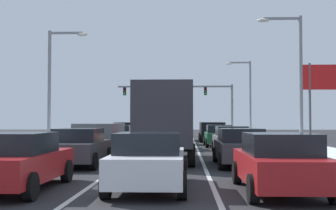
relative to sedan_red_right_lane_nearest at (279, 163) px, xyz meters
name	(u,v)px	position (x,y,z in m)	size (l,w,h in m)	color
ground_plane	(168,154)	(-3.32, 12.89, -0.76)	(128.78, 128.78, 0.00)	#28282B
lane_stripe_between_right_lane_and_center_lane	(197,148)	(-1.62, 17.84, -0.76)	(0.14, 54.48, 0.01)	silver
lane_stripe_between_center_lane_and_left_lane	(145,148)	(-5.02, 17.84, -0.76)	(0.14, 54.48, 0.01)	silver
snow_bank_right_shoulder	(278,144)	(3.68, 17.84, -0.50)	(2.05, 54.48, 0.54)	silver
snow_bank_left_shoulder	(65,141)	(-10.32, 17.84, -0.32)	(2.05, 54.48, 0.89)	silver
sedan_red_right_lane_nearest	(279,163)	(0.00, 0.00, 0.00)	(2.00, 4.50, 1.51)	maroon
sedan_charcoal_right_lane_second	(240,147)	(-0.17, 6.66, 0.00)	(2.00, 4.50, 1.51)	#38383D
sedan_gray_right_lane_third	(231,140)	(0.18, 13.45, 0.00)	(2.00, 4.50, 1.51)	slate
sedan_green_right_lane_fourth	(219,136)	(-0.03, 19.98, 0.00)	(2.00, 4.50, 1.51)	#1E5633
suv_black_right_lane_fifth	(212,130)	(-0.10, 27.15, 0.25)	(2.16, 4.90, 1.67)	black
sedan_white_center_lane_nearest	(149,161)	(-3.34, 0.44, 0.00)	(2.00, 4.50, 1.51)	silver
box_truck_center_lane_second	(166,119)	(-3.26, 8.54, 1.14)	(2.53, 7.20, 3.36)	maroon
sedan_tan_center_lane_third	(173,137)	(-3.16, 16.96, 0.00)	(2.00, 4.50, 1.51)	#937F60
sedan_navy_center_lane_fourth	(174,134)	(-3.27, 22.82, 0.00)	(2.00, 4.50, 1.51)	navy
suv_silver_center_lane_fifth	(173,129)	(-3.46, 28.89, 0.25)	(2.16, 4.90, 1.67)	#B7BABF
sedan_red_left_lane_nearest	(17,161)	(-6.78, 0.12, 0.00)	(2.00, 4.50, 1.51)	maroon
sedan_charcoal_left_lane_second	(79,147)	(-6.64, 6.39, 0.00)	(2.00, 4.50, 1.51)	#38383D
suv_gray_left_lane_third	(100,136)	(-6.94, 12.41, 0.25)	(2.16, 4.90, 1.67)	slate
sedan_green_left_lane_fourth	(119,136)	(-6.85, 18.65, 0.00)	(2.00, 4.50, 1.51)	#1E5633
suv_black_left_lane_fifth	(130,130)	(-6.89, 24.78, 0.25)	(2.16, 4.90, 1.67)	black
traffic_light_gantry	(188,95)	(-2.01, 42.59, 4.12)	(14.00, 0.47, 6.20)	slate
street_lamp_right_mid	(295,70)	(4.16, 15.37, 4.09)	(2.66, 0.36, 8.11)	gray
street_lamp_right_far	(247,92)	(4.04, 35.18, 4.05)	(2.66, 0.36, 8.03)	gray
street_lamp_left_mid	(55,77)	(-10.95, 17.48, 3.91)	(2.66, 0.36, 7.75)	gray
roadside_sign_right	(325,86)	(6.58, 17.32, 3.25)	(3.20, 0.16, 5.50)	#59595B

